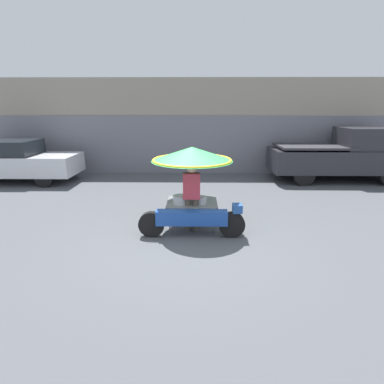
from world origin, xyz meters
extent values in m
plane|color=#4C4F54|center=(0.00, 0.00, 0.00)|extent=(36.00, 36.00, 0.00)
cube|color=gray|center=(0.00, 7.63, 1.94)|extent=(28.00, 2.00, 3.89)
cube|color=slate|center=(0.00, 6.60, 1.20)|extent=(23.80, 0.06, 2.40)
cylinder|color=black|center=(0.96, 0.07, 0.29)|extent=(0.57, 0.14, 0.57)
cylinder|color=black|center=(-0.80, 0.07, 0.29)|extent=(0.57, 0.14, 0.57)
cube|color=#1E479E|center=(0.08, 0.07, 0.45)|extent=(1.55, 0.24, 0.32)
cube|color=#234C93|center=(1.06, 0.07, 0.67)|extent=(0.20, 0.24, 0.18)
cylinder|color=black|center=(0.08, 0.99, 0.26)|extent=(0.51, 0.14, 0.51)
cylinder|color=#515156|center=(0.58, 0.29, 0.29)|extent=(0.03, 0.03, 0.59)
cylinder|color=#515156|center=(0.58, 1.11, 0.29)|extent=(0.03, 0.03, 0.59)
cylinder|color=#515156|center=(-0.42, 0.29, 0.29)|extent=(0.03, 0.03, 0.59)
cylinder|color=#515156|center=(-0.42, 1.11, 0.29)|extent=(0.03, 0.03, 0.59)
cube|color=gray|center=(0.08, 0.70, 0.60)|extent=(1.18, 0.97, 0.02)
cylinder|color=#B2B2B7|center=(0.08, 0.70, 1.10)|extent=(0.03, 0.03, 0.98)
cone|color=green|center=(0.08, 0.70, 1.74)|extent=(1.85, 1.85, 0.31)
torus|color=yellow|center=(0.08, 0.70, 1.60)|extent=(1.81, 1.81, 0.05)
cylinder|color=#B7B7BC|center=(-0.18, 0.53, 0.71)|extent=(0.34, 0.34, 0.20)
cylinder|color=#B7B7BC|center=(0.29, 0.56, 0.69)|extent=(0.26, 0.26, 0.17)
cylinder|color=#B7B7BC|center=(0.02, 0.90, 0.66)|extent=(0.22, 0.22, 0.10)
cylinder|color=#4C473D|center=(-0.02, 0.42, 0.39)|extent=(0.14, 0.14, 0.78)
cylinder|color=#4C473D|center=(0.16, 0.42, 0.39)|extent=(0.14, 0.14, 0.78)
cube|color=#C13847|center=(0.07, 0.42, 1.07)|extent=(0.38, 0.22, 0.58)
sphere|color=tan|center=(0.07, 0.42, 1.46)|extent=(0.21, 0.21, 0.21)
cylinder|color=black|center=(-5.22, 4.24, 0.31)|extent=(0.63, 0.20, 0.63)
cylinder|color=black|center=(-5.22, 5.75, 0.31)|extent=(0.63, 0.20, 0.63)
cube|color=silver|center=(-6.68, 4.99, 0.67)|extent=(4.70, 1.78, 0.72)
cube|color=#1E2328|center=(-6.91, 4.99, 1.30)|extent=(2.25, 1.57, 0.54)
cylinder|color=black|center=(7.17, 6.08, 0.38)|extent=(0.76, 0.24, 0.76)
cylinder|color=black|center=(4.08, 4.58, 0.38)|extent=(0.76, 0.24, 0.76)
cylinder|color=black|center=(4.08, 6.08, 0.38)|extent=(0.76, 0.24, 0.76)
cube|color=#28282D|center=(5.63, 5.33, 0.80)|extent=(5.14, 1.77, 0.84)
cube|color=#28282D|center=(6.45, 5.33, 1.62)|extent=(1.75, 1.63, 0.80)
cube|color=#2D2D33|center=(4.60, 5.33, 1.32)|extent=(2.67, 1.70, 0.08)
camera|label=1|loc=(0.17, -6.02, 2.78)|focal=28.00mm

